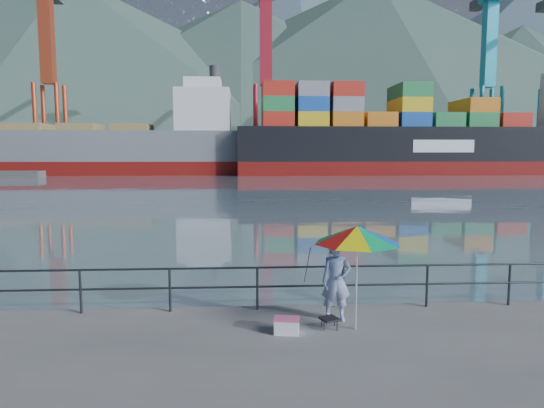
{
  "coord_description": "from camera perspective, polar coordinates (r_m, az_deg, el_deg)",
  "views": [
    {
      "loc": [
        0.7,
        -9.2,
        3.66
      ],
      "look_at": [
        1.59,
        6.0,
        2.0
      ],
      "focal_mm": 32.0,
      "sensor_mm": 36.0,
      "label": 1
    }
  ],
  "objects": [
    {
      "name": "cooler_bag",
      "position": [
        10.08,
        1.75,
        -14.19
      ],
      "size": [
        0.54,
        0.4,
        0.28
      ],
      "primitive_type": "cube",
      "rotation": [
        0.0,
        0.0,
        -0.16
      ],
      "color": "silver",
      "rests_on": "ground"
    },
    {
      "name": "port_cranes",
      "position": [
        98.77,
        14.95,
        13.19
      ],
      "size": [
        116.0,
        28.0,
        38.4
      ],
      "color": "#CF4725",
      "rests_on": "ground"
    },
    {
      "name": "container_stacks",
      "position": [
        108.28,
        15.29,
        5.59
      ],
      "size": [
        58.0,
        5.4,
        7.8
      ],
      "color": "red",
      "rests_on": "ground"
    },
    {
      "name": "fishing_rod",
      "position": [
        12.06,
        4.12,
        -11.46
      ],
      "size": [
        0.11,
        1.83,
        1.29
      ],
      "primitive_type": "cylinder",
      "rotation": [
        0.96,
        0.0,
        -0.05
      ],
      "color": "black",
      "rests_on": "ground"
    },
    {
      "name": "far_dock",
      "position": [
        102.68,
        1.86,
        4.17
      ],
      "size": [
        200.0,
        40.0,
        0.4
      ],
      "primitive_type": "cube",
      "color": "#514F4C",
      "rests_on": "ground"
    },
    {
      "name": "beach_umbrella",
      "position": [
        9.96,
        10.0,
        -3.58
      ],
      "size": [
        1.9,
        1.9,
        2.16
      ],
      "color": "white",
      "rests_on": "ground"
    },
    {
      "name": "guardrail",
      "position": [
        11.36,
        -6.86,
        -9.86
      ],
      "size": [
        22.0,
        0.06,
        1.03
      ],
      "color": "#2D3033",
      "rests_on": "ground"
    },
    {
      "name": "mountains",
      "position": [
        222.56,
        6.76,
        14.41
      ],
      "size": [
        600.0,
        332.8,
        80.0
      ],
      "color": "#385147",
      "rests_on": "ground"
    },
    {
      "name": "container_ship",
      "position": [
        88.73,
        19.17,
        7.25
      ],
      "size": [
        66.06,
        11.01,
        18.1
      ],
      "color": "maroon",
      "rests_on": "ground"
    },
    {
      "name": "harbor_water",
      "position": [
        139.25,
        -3.65,
        4.7
      ],
      "size": [
        500.0,
        280.0,
        0.0
      ],
      "primitive_type": "cube",
      "color": "slate",
      "rests_on": "ground"
    },
    {
      "name": "folding_stool",
      "position": [
        10.41,
        6.77,
        -13.7
      ],
      "size": [
        0.45,
        0.45,
        0.23
      ],
      "color": "black",
      "rests_on": "ground"
    },
    {
      "name": "fisherman",
      "position": [
        10.67,
        7.56,
        -8.97
      ],
      "size": [
        0.65,
        0.43,
        1.75
      ],
      "primitive_type": "imported",
      "rotation": [
        0.0,
        0.0,
        -0.02
      ],
      "color": "#2D4982",
      "rests_on": "ground"
    },
    {
      "name": "bulk_carrier",
      "position": [
        86.96,
        -18.56,
        6.16
      ],
      "size": [
        55.95,
        9.68,
        14.5
      ],
      "color": "maroon",
      "rests_on": "ground"
    }
  ]
}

